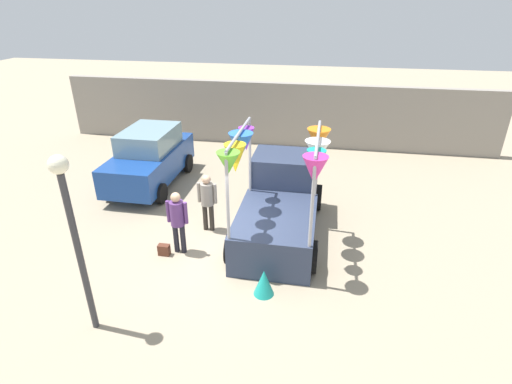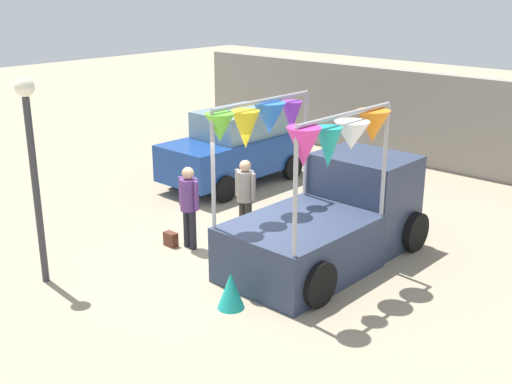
% 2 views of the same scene
% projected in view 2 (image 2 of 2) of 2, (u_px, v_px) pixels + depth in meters
% --- Properties ---
extents(ground_plane, '(60.00, 60.00, 0.00)m').
position_uv_depth(ground_plane, '(237.00, 262.00, 11.90)').
color(ground_plane, gray).
extents(vendor_truck, '(2.54, 4.14, 3.04)m').
position_uv_depth(vendor_truck, '(333.00, 211.00, 11.81)').
color(vendor_truck, '#2D3851').
rests_on(vendor_truck, ground).
extents(parked_car, '(1.88, 4.00, 1.88)m').
position_uv_depth(parked_car, '(237.00, 147.00, 16.31)').
color(parked_car, navy).
rests_on(parked_car, ground).
extents(person_customer, '(0.53, 0.34, 1.64)m').
position_uv_depth(person_customer, '(189.00, 200.00, 12.24)').
color(person_customer, black).
rests_on(person_customer, ground).
extents(person_vendor, '(0.53, 0.34, 1.62)m').
position_uv_depth(person_vendor, '(245.00, 191.00, 12.79)').
color(person_vendor, '#2D2823').
rests_on(person_vendor, ground).
extents(handbag, '(0.28, 0.16, 0.28)m').
position_uv_depth(handbag, '(171.00, 239.00, 12.59)').
color(handbag, '#592D1E').
rests_on(handbag, ground).
extents(street_lamp, '(0.32, 0.32, 3.53)m').
position_uv_depth(street_lamp, '(32.00, 151.00, 10.43)').
color(street_lamp, '#333338').
rests_on(street_lamp, ground).
extents(brick_boundary_wall, '(18.00, 0.36, 2.60)m').
position_uv_depth(brick_boundary_wall, '(451.00, 124.00, 17.30)').
color(brick_boundary_wall, gray).
rests_on(brick_boundary_wall, ground).
extents(folded_kite_bundle_teal, '(0.60, 0.60, 0.60)m').
position_uv_depth(folded_kite_bundle_teal, '(231.00, 291.00, 10.15)').
color(folded_kite_bundle_teal, teal).
rests_on(folded_kite_bundle_teal, ground).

